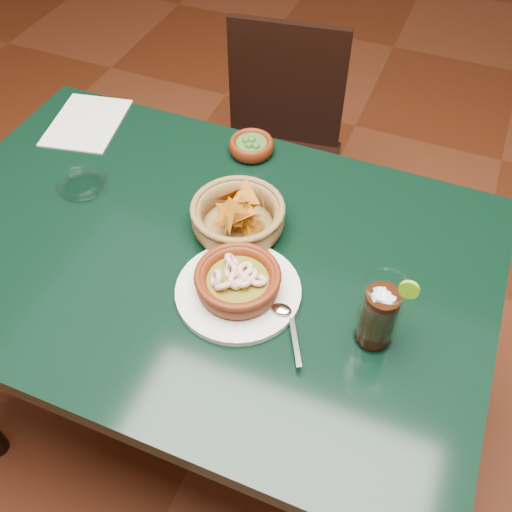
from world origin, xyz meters
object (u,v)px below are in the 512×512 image
at_px(dining_table, 200,279).
at_px(dining_chair, 277,151).
at_px(shrimp_plate, 238,283).
at_px(chip_basket, 238,217).
at_px(cola_drink, 379,313).

height_order(dining_table, dining_chair, dining_chair).
bearing_deg(shrimp_plate, chip_basket, 113.48).
distance_m(dining_table, shrimp_plate, 0.19).
bearing_deg(dining_chair, dining_table, -83.34).
distance_m(chip_basket, cola_drink, 0.37).
bearing_deg(cola_drink, chip_basket, 154.65).
bearing_deg(chip_basket, dining_chair, 102.69).
bearing_deg(chip_basket, cola_drink, -25.35).
bearing_deg(cola_drink, shrimp_plate, 179.85).
xyz_separation_m(shrimp_plate, cola_drink, (0.26, -0.00, 0.05)).
xyz_separation_m(dining_chair, cola_drink, (0.47, -0.77, 0.37)).
bearing_deg(dining_chair, cola_drink, -58.73).
relative_size(dining_table, dining_chair, 1.44).
bearing_deg(shrimp_plate, dining_table, 150.07).
distance_m(dining_chair, cola_drink, 0.98).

